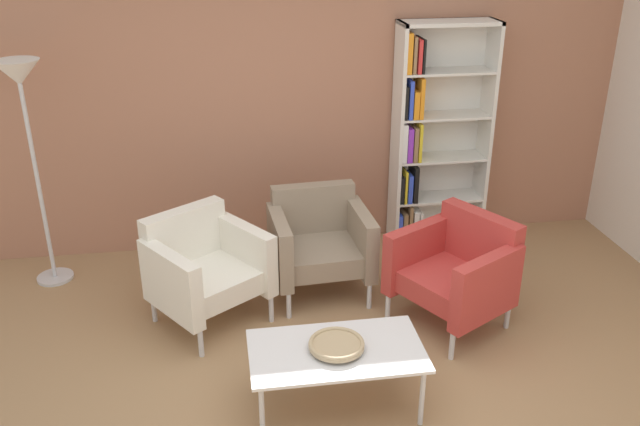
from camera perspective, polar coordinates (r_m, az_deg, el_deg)
ground_plane at (r=4.06m, az=2.04°, el=-17.29°), size 8.32×8.32×0.00m
brick_back_panel at (r=5.61m, az=-2.53°, el=11.43°), size 6.40×0.12×2.90m
bookshelf_tall at (r=5.79m, az=9.29°, el=6.18°), size 0.80×0.30×1.90m
coffee_table_low at (r=3.95m, az=1.39°, el=-11.81°), size 1.00×0.56×0.40m
decorative_bowl at (r=3.91m, az=1.40°, el=-11.02°), size 0.32×0.32×0.05m
armchair_corner_red at (r=5.09m, az=-0.08°, el=-2.34°), size 0.76×0.70×0.78m
armchair_spare_guest at (r=4.79m, az=-9.76°, el=-4.49°), size 0.95×0.93×0.78m
armchair_near_window at (r=4.79m, az=11.48°, el=-4.68°), size 0.91×0.93×0.78m
floor_lamp_torchiere at (r=5.31m, az=-23.79°, el=8.65°), size 0.32×0.32×1.74m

